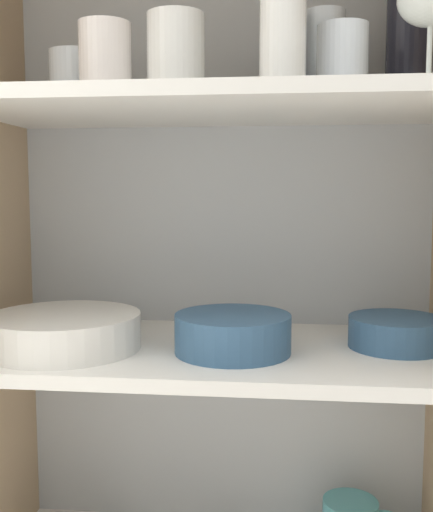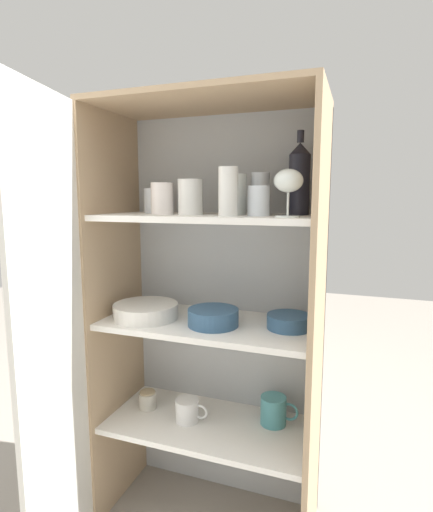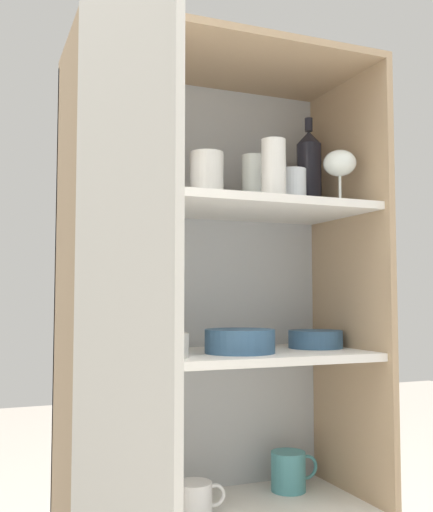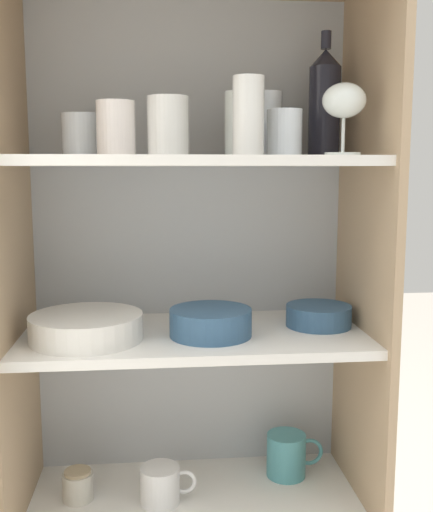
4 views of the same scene
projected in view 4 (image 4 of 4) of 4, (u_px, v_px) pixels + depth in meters
cupboard_back_panel at (189, 318)px, 1.47m from camera, size 0.77×0.02×1.49m
cupboard_side_left at (16, 343)px, 1.26m from camera, size 0.02×0.38×1.49m
cupboard_side_right at (362, 334)px, 1.33m from camera, size 0.02×0.38×1.49m
shelf_board_lower at (195, 501)px, 1.35m from camera, size 0.73×0.35×0.02m
shelf_board_middle at (194, 336)px, 1.29m from camera, size 0.73×0.35×0.02m
shelf_board_upper at (193, 161)px, 1.24m from camera, size 0.73×0.35×0.02m
tumbler_glass_0 at (116, 129)px, 1.18m from camera, size 0.08×0.08×0.11m
tumbler_glass_1 at (248, 116)px, 1.15m from camera, size 0.06×0.06×0.15m
tumbler_glass_2 at (267, 125)px, 1.30m from camera, size 0.06×0.06×0.14m
tumbler_glass_3 at (285, 133)px, 1.22m from camera, size 0.07×0.07×0.09m
tumbler_glass_4 at (82, 135)px, 1.27m from camera, size 0.08×0.08×0.09m
tumbler_glass_5 at (239, 124)px, 1.26m from camera, size 0.06×0.06×0.13m
tumbler_glass_6 at (168, 126)px, 1.20m from camera, size 0.08×0.08×0.12m
wine_glass_0 at (344, 104)px, 1.16m from camera, size 0.08×0.08×0.14m
wine_bottle at (325, 103)px, 1.31m from camera, size 0.07×0.07×0.27m
plate_stack_white at (86, 327)px, 1.22m from camera, size 0.23×0.23×0.05m
mixing_bowl_large at (211, 321)px, 1.25m from camera, size 0.17×0.17×0.06m
serving_bowl_small at (319, 314)px, 1.33m from camera, size 0.14×0.14×0.05m
coffee_mug_primary at (161, 485)px, 1.32m from camera, size 0.12×0.09×0.08m
coffee_mug_extra_1 at (287, 455)px, 1.43m from camera, size 0.14×0.09×0.10m
storage_jar at (78, 485)px, 1.33m from camera, size 0.07×0.07×0.07m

